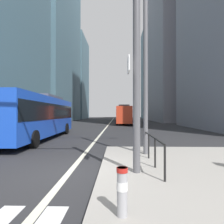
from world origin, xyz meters
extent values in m
plane|color=#28282B|center=(0.00, 20.00, 0.00)|extent=(160.00, 160.00, 0.00)
cube|color=beige|center=(0.00, 30.00, 0.01)|extent=(0.20, 80.00, 0.01)
cube|color=slate|center=(-16.00, 42.86, 27.42)|extent=(11.24, 24.84, 54.84)
cube|color=slate|center=(-16.00, 66.44, 15.20)|extent=(10.95, 16.62, 30.40)
cube|color=gray|center=(17.00, 42.79, 17.68)|extent=(13.03, 22.84, 35.35)
cube|color=slate|center=(17.00, 68.13, 17.69)|extent=(10.58, 19.17, 35.37)
cube|color=blue|center=(-4.35, 7.84, 1.73)|extent=(2.78, 11.46, 2.75)
cube|color=black|center=(-4.35, 7.84, 2.07)|extent=(2.81, 11.23, 1.10)
cube|color=#4C4C51|center=(-4.39, 9.55, 3.25)|extent=(1.85, 4.15, 0.30)
cylinder|color=black|center=(-3.06, 4.22, 0.50)|extent=(0.32, 1.01, 1.00)
cylinder|color=black|center=(-3.24, 11.51, 0.50)|extent=(0.32, 1.01, 1.00)
cylinder|color=black|center=(-5.64, 11.45, 0.50)|extent=(0.32, 1.01, 1.00)
cube|color=red|center=(2.68, 28.99, 1.73)|extent=(2.64, 11.78, 2.75)
cube|color=black|center=(2.68, 28.99, 2.07)|extent=(2.68, 11.54, 1.10)
cube|color=#4C4C51|center=(2.66, 27.22, 3.25)|extent=(1.80, 4.25, 0.30)
cylinder|color=black|center=(1.53, 32.76, 0.50)|extent=(0.31, 1.00, 1.00)
cylinder|color=black|center=(3.93, 32.73, 0.50)|extent=(0.31, 1.00, 1.00)
cylinder|color=black|center=(1.44, 25.24, 0.50)|extent=(0.31, 1.00, 1.00)
cylinder|color=black|center=(3.84, 25.21, 0.50)|extent=(0.31, 1.00, 1.00)
cube|color=red|center=(2.56, 46.63, 1.73)|extent=(2.64, 11.60, 2.75)
cube|color=black|center=(2.56, 46.63, 2.07)|extent=(2.68, 11.37, 1.10)
cube|color=#4C4C51|center=(2.58, 44.89, 3.25)|extent=(1.80, 4.19, 0.30)
cylinder|color=black|center=(1.31, 50.32, 0.50)|extent=(0.31, 1.00, 1.00)
cylinder|color=black|center=(3.71, 50.35, 0.50)|extent=(0.31, 1.00, 1.00)
cylinder|color=black|center=(1.40, 42.91, 0.50)|extent=(0.31, 1.00, 1.00)
cylinder|color=black|center=(3.80, 42.94, 0.50)|extent=(0.31, 1.00, 1.00)
cube|color=#232838|center=(-7.10, 23.16, 0.87)|extent=(1.98, 4.52, 1.10)
cube|color=black|center=(-7.11, 23.31, 1.68)|extent=(1.60, 2.46, 0.52)
cylinder|color=black|center=(-6.12, 21.69, 0.32)|extent=(0.25, 0.65, 0.64)
cylinder|color=black|center=(-7.94, 21.61, 0.32)|extent=(0.25, 0.65, 0.64)
cylinder|color=black|center=(-6.26, 24.71, 0.32)|extent=(0.25, 0.65, 0.64)
cylinder|color=black|center=(-8.08, 24.63, 0.32)|extent=(0.25, 0.65, 0.64)
cube|color=silver|center=(2.60, 58.85, 0.87)|extent=(1.78, 4.04, 1.10)
cube|color=black|center=(2.60, 58.70, 1.68)|extent=(1.50, 2.18, 0.52)
cylinder|color=black|center=(1.69, 60.23, 0.32)|extent=(0.22, 0.64, 0.64)
cylinder|color=black|center=(3.51, 60.23, 0.32)|extent=(0.22, 0.64, 0.64)
cylinder|color=black|center=(1.69, 57.48, 0.32)|extent=(0.22, 0.64, 0.64)
cylinder|color=black|center=(3.51, 57.48, 0.32)|extent=(0.22, 0.64, 0.64)
cylinder|color=#515156|center=(2.14, -0.51, 3.15)|extent=(0.22, 0.22, 6.00)
cube|color=white|center=(1.89, -0.69, 3.35)|extent=(0.04, 0.60, 0.44)
cylinder|color=#56565B|center=(2.80, 2.15, 4.15)|extent=(0.20, 0.20, 8.00)
cylinder|color=#99999E|center=(1.65, -3.00, 0.57)|extent=(0.18, 0.18, 0.84)
cylinder|color=white|center=(1.65, -3.00, 0.67)|extent=(0.19, 0.19, 0.15)
cylinder|color=#B21E19|center=(1.65, -3.00, 0.95)|extent=(0.20, 0.20, 0.08)
cylinder|color=black|center=(2.80, -1.28, 0.62)|extent=(0.06, 0.06, 0.95)
cylinder|color=black|center=(2.80, 0.02, 0.62)|extent=(0.06, 0.06, 0.95)
cylinder|color=black|center=(2.80, 1.33, 0.62)|extent=(0.06, 0.06, 0.95)
cylinder|color=black|center=(2.80, 2.63, 0.62)|extent=(0.06, 0.06, 0.95)
cylinder|color=black|center=(2.80, 0.68, 1.10)|extent=(0.06, 3.91, 0.06)
camera|label=1|loc=(1.57, -6.34, 1.92)|focal=30.92mm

